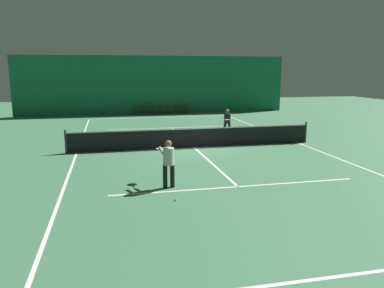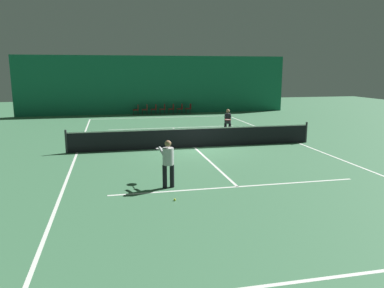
{
  "view_description": "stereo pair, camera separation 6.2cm",
  "coord_description": "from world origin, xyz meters",
  "px_view_note": "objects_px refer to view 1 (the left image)",
  "views": [
    {
      "loc": [
        -3.98,
        -17.42,
        3.73
      ],
      "look_at": [
        -0.88,
        -3.5,
        0.89
      ],
      "focal_mm": 35.0,
      "sensor_mm": 36.0,
      "label": 1
    },
    {
      "loc": [
        -3.91,
        -17.43,
        3.73
      ],
      "look_at": [
        -0.88,
        -3.5,
        0.89
      ],
      "focal_mm": 35.0,
      "sensor_mm": 36.0,
      "label": 2
    }
  ],
  "objects_px": {
    "courtside_chair_2": "(154,109)",
    "courtside_chair_3": "(162,108)",
    "courtside_chair_4": "(171,108)",
    "player_far": "(227,121)",
    "player_near": "(168,160)",
    "courtside_chair_6": "(188,108)",
    "courtside_chair_1": "(145,109)",
    "courtside_chair_5": "(180,108)",
    "courtside_chair_0": "(136,109)",
    "tennis_net": "(194,137)",
    "tennis_ball": "(175,200)"
  },
  "relations": [
    {
      "from": "player_far",
      "to": "courtside_chair_2",
      "type": "bearing_deg",
      "value": -149.17
    },
    {
      "from": "courtside_chair_2",
      "to": "courtside_chair_5",
      "type": "xyz_separation_m",
      "value": [
        2.25,
        0.0,
        0.0
      ]
    },
    {
      "from": "player_near",
      "to": "courtside_chair_0",
      "type": "distance_m",
      "value": 20.14
    },
    {
      "from": "courtside_chair_2",
      "to": "tennis_ball",
      "type": "relative_size",
      "value": 12.73
    },
    {
      "from": "tennis_net",
      "to": "courtside_chair_0",
      "type": "bearing_deg",
      "value": 97.21
    },
    {
      "from": "courtside_chair_4",
      "to": "player_far",
      "type": "bearing_deg",
      "value": 6.05
    },
    {
      "from": "courtside_chair_0",
      "to": "tennis_ball",
      "type": "height_order",
      "value": "courtside_chair_0"
    },
    {
      "from": "courtside_chair_1",
      "to": "tennis_net",
      "type": "bearing_deg",
      "value": 4.21
    },
    {
      "from": "courtside_chair_3",
      "to": "courtside_chair_6",
      "type": "height_order",
      "value": "same"
    },
    {
      "from": "courtside_chair_3",
      "to": "courtside_chair_5",
      "type": "height_order",
      "value": "same"
    },
    {
      "from": "tennis_net",
      "to": "courtside_chair_0",
      "type": "relative_size",
      "value": 14.29
    },
    {
      "from": "player_near",
      "to": "courtside_chair_4",
      "type": "distance_m",
      "value": 20.42
    },
    {
      "from": "player_far",
      "to": "tennis_net",
      "type": "bearing_deg",
      "value": -27.77
    },
    {
      "from": "courtside_chair_0",
      "to": "courtside_chair_6",
      "type": "xyz_separation_m",
      "value": [
        4.5,
        0.0,
        0.0
      ]
    },
    {
      "from": "tennis_net",
      "to": "player_near",
      "type": "relative_size",
      "value": 7.76
    },
    {
      "from": "player_near",
      "to": "tennis_net",
      "type": "bearing_deg",
      "value": -28.56
    },
    {
      "from": "courtside_chair_3",
      "to": "courtside_chair_4",
      "type": "distance_m",
      "value": 0.75
    },
    {
      "from": "player_near",
      "to": "player_far",
      "type": "bearing_deg",
      "value": -37.35
    },
    {
      "from": "courtside_chair_0",
      "to": "courtside_chair_3",
      "type": "distance_m",
      "value": 2.25
    },
    {
      "from": "courtside_chair_5",
      "to": "courtside_chair_2",
      "type": "bearing_deg",
      "value": -90.0
    },
    {
      "from": "courtside_chair_3",
      "to": "tennis_net",
      "type": "bearing_deg",
      "value": -1.85
    },
    {
      "from": "courtside_chair_0",
      "to": "courtside_chair_6",
      "type": "bearing_deg",
      "value": 90.0
    },
    {
      "from": "player_far",
      "to": "courtside_chair_3",
      "type": "relative_size",
      "value": 1.86
    },
    {
      "from": "player_near",
      "to": "courtside_chair_5",
      "type": "bearing_deg",
      "value": -19.93
    },
    {
      "from": "courtside_chair_2",
      "to": "courtside_chair_1",
      "type": "bearing_deg",
      "value": -90.0
    },
    {
      "from": "courtside_chair_2",
      "to": "courtside_chair_4",
      "type": "xyz_separation_m",
      "value": [
        1.5,
        0.0,
        0.0
      ]
    },
    {
      "from": "courtside_chair_1",
      "to": "courtside_chair_2",
      "type": "height_order",
      "value": "same"
    },
    {
      "from": "tennis_net",
      "to": "courtside_chair_2",
      "type": "relative_size",
      "value": 14.29
    },
    {
      "from": "courtside_chair_0",
      "to": "tennis_ball",
      "type": "relative_size",
      "value": 12.73
    },
    {
      "from": "courtside_chair_5",
      "to": "player_near",
      "type": "bearing_deg",
      "value": -11.69
    },
    {
      "from": "player_near",
      "to": "courtside_chair_1",
      "type": "xyz_separation_m",
      "value": [
        1.16,
        20.13,
        -0.42
      ]
    },
    {
      "from": "courtside_chair_0",
      "to": "courtside_chair_3",
      "type": "bearing_deg",
      "value": 90.0
    },
    {
      "from": "courtside_chair_1",
      "to": "tennis_ball",
      "type": "height_order",
      "value": "courtside_chair_1"
    },
    {
      "from": "player_near",
      "to": "player_far",
      "type": "xyz_separation_m",
      "value": [
        4.66,
        8.37,
        0.01
      ]
    },
    {
      "from": "player_near",
      "to": "tennis_ball",
      "type": "height_order",
      "value": "player_near"
    },
    {
      "from": "courtside_chair_3",
      "to": "player_near",
      "type": "bearing_deg",
      "value": -7.54
    },
    {
      "from": "player_near",
      "to": "courtside_chair_5",
      "type": "xyz_separation_m",
      "value": [
        4.16,
        20.13,
        -0.42
      ]
    },
    {
      "from": "courtside_chair_2",
      "to": "tennis_ball",
      "type": "distance_m",
      "value": 21.53
    },
    {
      "from": "tennis_net",
      "to": "courtside_chair_3",
      "type": "height_order",
      "value": "tennis_net"
    },
    {
      "from": "player_far",
      "to": "courtside_chair_5",
      "type": "distance_m",
      "value": 11.78
    },
    {
      "from": "courtside_chair_4",
      "to": "tennis_ball",
      "type": "relative_size",
      "value": 12.73
    },
    {
      "from": "player_near",
      "to": "courtside_chair_2",
      "type": "xyz_separation_m",
      "value": [
        1.91,
        20.13,
        -0.42
      ]
    },
    {
      "from": "courtside_chair_6",
      "to": "courtside_chair_1",
      "type": "bearing_deg",
      "value": -90.0
    },
    {
      "from": "tennis_net",
      "to": "player_far",
      "type": "relative_size",
      "value": 7.67
    },
    {
      "from": "courtside_chair_4",
      "to": "courtside_chair_5",
      "type": "height_order",
      "value": "same"
    },
    {
      "from": "player_near",
      "to": "courtside_chair_1",
      "type": "bearing_deg",
      "value": -11.54
    },
    {
      "from": "tennis_net",
      "to": "courtside_chair_4",
      "type": "bearing_deg",
      "value": 85.13
    },
    {
      "from": "courtside_chair_3",
      "to": "courtside_chair_5",
      "type": "distance_m",
      "value": 1.5
    },
    {
      "from": "courtside_chair_4",
      "to": "courtside_chair_1",
      "type": "bearing_deg",
      "value": -90.0
    },
    {
      "from": "courtside_chair_2",
      "to": "courtside_chair_3",
      "type": "bearing_deg",
      "value": 90.0
    }
  ]
}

